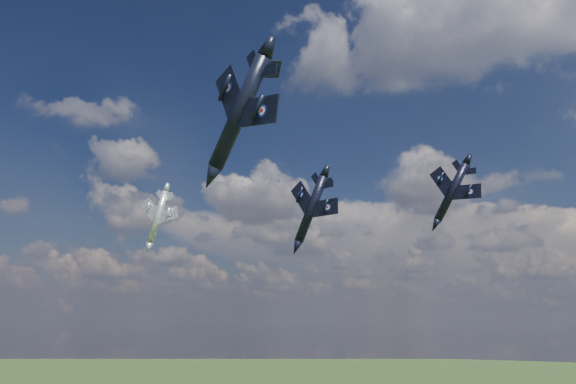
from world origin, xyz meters
The scene contains 4 objects.
jet_lead_navy centered at (5.88, 21.64, 81.37)m, with size 10.97×15.30×3.17m, color black, non-canonical shape.
jet_right_navy centered at (15.39, -15.06, 83.26)m, with size 11.44×15.95×3.30m, color black, non-canonical shape.
jet_high_navy centered at (25.43, 34.43, 84.69)m, with size 10.12×14.11×2.92m, color black, non-canonical shape.
jet_left_silver centered at (-31.09, 28.50, 84.27)m, with size 10.62×14.80×3.06m, color #9A9CA4, non-canonical shape.
Camera 1 is at (42.46, -57.62, 63.80)m, focal length 35.00 mm.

